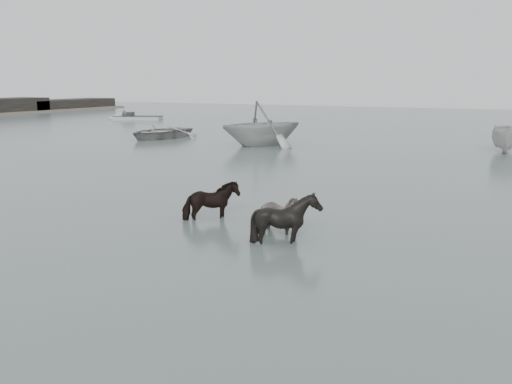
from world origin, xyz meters
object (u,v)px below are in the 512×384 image
Objects in this scene: pony_dark at (212,197)px; pony_black at (286,212)px; pony_pinto at (276,206)px; rowboat_lead at (160,130)px.

pony_black reaches higher than pony_dark.
pony_dark is 2.93m from pony_black.
pony_pinto is at bearing -80.98° from pony_dark.
pony_pinto is at bearing -39.74° from rowboat_lead.
pony_black is (2.69, -1.15, 0.09)m from pony_dark.
pony_pinto reaches higher than rowboat_lead.
pony_pinto is 0.32× the size of rowboat_lead.
pony_black is 25.52m from rowboat_lead.
rowboat_lead is at bearing 59.53° from pony_dark.
pony_black is 0.29× the size of rowboat_lead.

